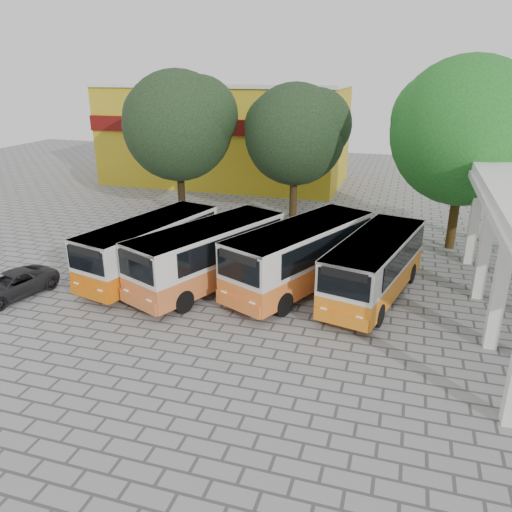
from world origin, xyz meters
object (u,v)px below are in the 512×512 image
(bus_centre_left, at_px, (209,252))
(parked_car, at_px, (11,285))
(bus_far_right, at_px, (375,264))
(bus_far_left, at_px, (151,245))
(bus_centre_right, at_px, (301,253))

(bus_centre_left, xyz_separation_m, parked_car, (-7.84, -3.56, -1.10))
(bus_centre_left, relative_size, bus_far_right, 1.07)
(bus_far_left, xyz_separation_m, parked_car, (-4.78, -3.84, -1.04))
(bus_far_left, xyz_separation_m, bus_far_right, (10.28, 0.68, -0.02))
(bus_far_left, distance_m, bus_centre_right, 7.10)
(bus_centre_right, bearing_deg, parked_car, -134.38)
(parked_car, bearing_deg, bus_centre_right, 35.51)
(bus_far_right, distance_m, parked_car, 15.76)
(bus_centre_left, bearing_deg, bus_far_left, -161.85)
(bus_far_left, relative_size, bus_far_right, 1.02)
(bus_far_left, bearing_deg, bus_centre_left, 8.91)
(bus_far_left, height_order, bus_centre_left, bus_centre_left)
(bus_far_left, relative_size, bus_centre_right, 0.92)
(bus_centre_right, bearing_deg, bus_far_left, -149.59)
(bus_far_left, bearing_deg, parked_car, -127.04)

